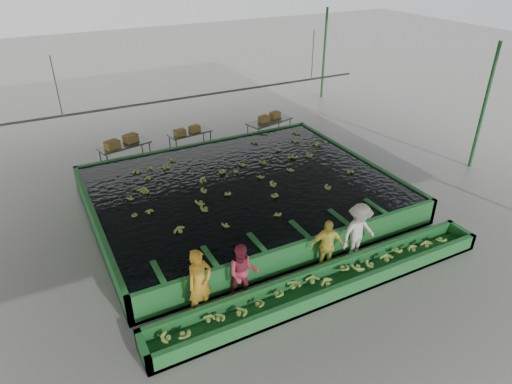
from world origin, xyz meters
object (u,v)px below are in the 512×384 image
packing_table_mid (191,141)px  box_stack_mid (187,133)px  worker_a (200,283)px  worker_c (326,246)px  flotation_tank (243,193)px  packing_table_left (126,155)px  box_stack_left (122,145)px  packing_table_right (269,130)px  sorting_trough (328,284)px  box_stack_right (269,120)px  worker_d (359,232)px  worker_b (243,273)px

packing_table_mid → box_stack_mid: box_stack_mid is taller
worker_a → box_stack_mid: bearing=55.2°
worker_c → flotation_tank: bearing=113.6°
packing_table_left → box_stack_left: size_ratio=1.44×
flotation_tank → worker_a: bearing=-127.1°
worker_c → packing_table_mid: worker_c is taller
packing_table_left → flotation_tank: bearing=-60.8°
packing_table_left → packing_table_right: packing_table_right is taller
box_stack_mid → packing_table_left: bearing=-176.5°
sorting_trough → flotation_tank: bearing=90.0°
worker_c → box_stack_right: (3.26, 9.13, 0.17)m
packing_table_left → worker_d: bearing=-64.8°
sorting_trough → worker_d: 1.88m
worker_a → packing_table_left: bearing=71.0°
box_stack_left → box_stack_right: size_ratio=1.17×
box_stack_right → packing_table_right: bearing=-124.1°
worker_a → packing_table_right: worker_a is taller
worker_c → box_stack_left: (-3.40, 9.40, 0.13)m
worker_a → worker_b: size_ratio=1.14×
worker_c → worker_d: 1.10m
worker_a → box_stack_mid: 10.09m
worker_b → worker_d: (3.67, 0.00, 0.09)m
packing_table_right → box_stack_mid: bearing=171.8°
box_stack_mid → worker_a: bearing=-108.3°
flotation_tank → packing_table_mid: flotation_tank is taller
packing_table_left → box_stack_mid: bearing=3.5°
packing_table_left → packing_table_right: (6.52, -0.37, 0.02)m
box_stack_mid → box_stack_right: bearing=-6.7°
packing_table_right → sorting_trough: bearing=-110.5°
packing_table_left → packing_table_mid: (2.91, 0.26, -0.04)m
sorting_trough → worker_d: bearing=27.0°
worker_a → worker_b: bearing=-16.5°
packing_table_left → worker_b: bearing=-85.4°
worker_b → box_stack_left: bearing=117.2°
worker_c → packing_table_mid: bearing=109.8°
box_stack_mid → box_stack_left: bearing=-176.4°
packing_table_mid → packing_table_right: size_ratio=0.87×
worker_a → box_stack_right: size_ratio=1.54×
box_stack_left → box_stack_right: 6.67m
worker_b → packing_table_right: bearing=79.6°
packing_table_mid → worker_d: bearing=-81.1°
worker_c → packing_table_left: (-3.32, 9.41, -0.34)m
packing_table_mid → box_stack_mid: (-0.14, -0.09, 0.43)m
box_stack_mid → packing_table_mid: bearing=32.9°
box_stack_right → flotation_tank: bearing=-127.7°
packing_table_mid → packing_table_right: 3.67m
flotation_tank → packing_table_left: size_ratio=4.86×
box_stack_left → box_stack_right: bearing=-2.3°
worker_d → packing_table_right: bearing=71.5°
packing_table_left → box_stack_left: (-0.08, -0.01, 0.47)m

